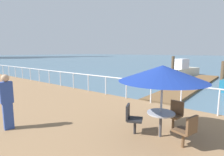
# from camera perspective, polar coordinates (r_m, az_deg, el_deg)

# --- Properties ---
(ground_plane) EXTENTS (300.00, 300.00, 0.00)m
(ground_plane) POSITION_cam_1_polar(r_m,az_deg,el_deg) (21.39, -19.99, -0.01)
(ground_plane) COLOR slate
(floating_dock) EXTENTS (15.79, 2.00, 0.18)m
(floating_dock) POSITION_cam_1_polar(r_m,az_deg,el_deg) (16.26, 23.10, -2.33)
(floating_dock) COLOR brown
(floating_dock) RESTS_ON ground_plane
(boardwalk_railing) EXTENTS (0.06, 28.84, 1.08)m
(boardwalk_railing) POSITION_cam_1_polar(r_m,az_deg,el_deg) (11.51, -7.47, -0.12)
(boardwalk_railing) COLOR white
(boardwalk_railing) RESTS_ON boardwalk
(dock_piling_0) EXTENTS (0.34, 0.34, 1.78)m
(dock_piling_0) POSITION_cam_1_polar(r_m,az_deg,el_deg) (22.14, 31.44, 1.86)
(dock_piling_0) COLOR brown
(dock_piling_0) RESTS_ON ground_plane
(dock_piling_1) EXTENTS (0.31, 0.31, 2.14)m
(dock_piling_1) POSITION_cam_1_polar(r_m,az_deg,el_deg) (17.42, 31.40, 1.05)
(dock_piling_1) COLOR brown
(dock_piling_1) RESTS_ON ground_plane
(dock_piling_2) EXTENTS (0.31, 0.31, 2.42)m
(dock_piling_2) POSITION_cam_1_polar(r_m,az_deg,el_deg) (20.87, 18.51, 3.21)
(dock_piling_2) COLOR brown
(dock_piling_2) RESTS_ON ground_plane
(moored_boat_2) EXTENTS (5.09, 2.41, 2.07)m
(moored_boat_2) POSITION_cam_1_polar(r_m,az_deg,el_deg) (23.37, 21.48, 2.35)
(moored_boat_2) COLOR beige
(moored_boat_2) RESTS_ON ground_plane
(cafe_table_round) EXTENTS (0.80, 0.80, 0.74)m
(cafe_table_round) POSITION_cam_1_polar(r_m,az_deg,el_deg) (5.57, 15.09, -11.08)
(cafe_table_round) COLOR #ADADB2
(cafe_table_round) RESTS_ON boardwalk
(patio_umbrella) EXTENTS (2.49, 2.49, 2.11)m
(patio_umbrella) POSITION_cam_1_polar(r_m,az_deg,el_deg) (5.30, 15.57, 1.42)
(patio_umbrella) COLOR #B2B2B7
(patio_umbrella) RESTS_ON boardwalk
(cafe_chair_0) EXTENTS (0.53, 0.51, 0.90)m
(cafe_chair_0) POSITION_cam_1_polar(r_m,az_deg,el_deg) (6.32, 19.18, -10.25)
(cafe_chair_0) COLOR brown
(cafe_chair_0) RESTS_ON boardwalk
(cafe_chair_1) EXTENTS (0.60, 0.61, 0.90)m
(cafe_chair_1) POSITION_cam_1_polar(r_m,az_deg,el_deg) (5.65, 6.21, -12.03)
(cafe_chair_1) COLOR #262628
(cafe_chair_1) RESTS_ON boardwalk
(cafe_chair_2) EXTENTS (0.55, 0.58, 0.90)m
(cafe_chair_2) POSITION_cam_1_polar(r_m,az_deg,el_deg) (5.16, 22.53, -14.66)
(cafe_chair_2) COLOR brown
(cafe_chair_2) RESTS_ON boardwalk
(pedestrian_0) EXTENTS (0.40, 0.29, 1.78)m
(pedestrian_0) POSITION_cam_1_polar(r_m,az_deg,el_deg) (6.72, -30.08, -6.21)
(pedestrian_0) COLOR #334C99
(pedestrian_0) RESTS_ON boardwalk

